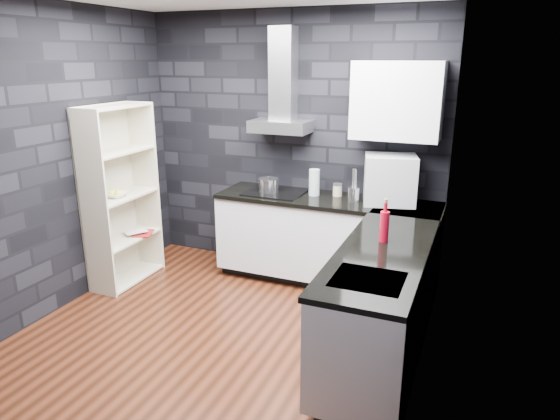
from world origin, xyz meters
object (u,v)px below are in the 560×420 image
Objects in this scene: appliance_garage at (390,180)px; utensil_crock at (354,194)px; glass_vase at (314,182)px; storage_jar at (337,191)px; fruit_bowl at (116,195)px; pot at (269,186)px; bookshelf at (121,196)px; red_bottle at (384,227)px.

utensil_crock is at bearing 176.87° from appliance_garage.
storage_jar is at bearing 15.57° from glass_vase.
appliance_garage is at bearing 11.22° from utensil_crock.
utensil_crock is at bearing 19.82° from fruit_bowl.
utensil_crock is (0.89, 0.01, -0.00)m from pot.
glass_vase reaches higher than fruit_bowl.
bookshelf is 0.08m from fruit_bowl.
glass_vase is 1.13× the size of red_bottle.
storage_jar is at bearing 13.25° from bookshelf.
appliance_garage is (0.52, -0.06, 0.17)m from storage_jar.
utensil_crock is 1.10m from red_bottle.
appliance_garage is (0.75, -0.00, 0.09)m from glass_vase.
fruit_bowl is at bearing -149.09° from pot.
utensil_crock is 0.29× the size of appliance_garage.
storage_jar is at bearing 24.72° from fruit_bowl.
red_bottle is 2.68m from fruit_bowl.
pot is 0.89m from utensil_crock.
fruit_bowl is (-1.30, -0.78, -0.03)m from pot.
storage_jar is 0.53× the size of fruit_bowl.
glass_vase is 1.94m from bookshelf.
red_bottle is (0.91, -1.05, -0.01)m from glass_vase.
bookshelf is at bearing -156.99° from storage_jar.
storage_jar is 0.23× the size of appliance_garage.
bookshelf is at bearing 174.21° from red_bottle.
storage_jar is at bearing 158.73° from appliance_garage.
appliance_garage is 1.07m from red_bottle.
storage_jar is 0.24m from utensil_crock.
pot is 0.43× the size of appliance_garage.
bookshelf reaches higher than storage_jar.
red_bottle is at bearing -4.28° from fruit_bowl.
appliance_garage is at bearing -6.93° from storage_jar.
appliance_garage is at bearing 3.48° from pot.
fruit_bowl is at bearing 175.72° from red_bottle.
pot is at bearing 18.80° from bookshelf.
appliance_garage reaches higher than glass_vase.
glass_vase is 0.25m from storage_jar.
pot is 0.86× the size of red_bottle.
red_bottle is (1.37, -0.98, 0.05)m from pot.
glass_vase is at bearing 165.58° from appliance_garage.
glass_vase reaches higher than utensil_crock.
glass_vase is at bearing 14.15° from bookshelf.
bookshelf is (-1.30, -0.71, -0.07)m from pot.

